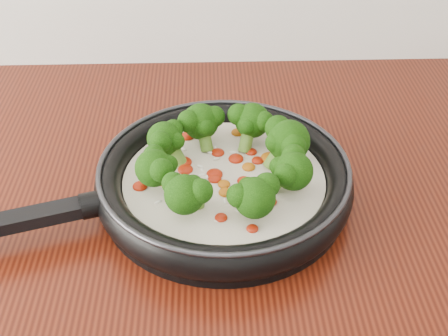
{
  "coord_description": "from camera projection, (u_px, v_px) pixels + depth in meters",
  "views": [
    {
      "loc": [
        -0.13,
        0.49,
        1.4
      ],
      "look_at": [
        -0.11,
        1.09,
        0.95
      ],
      "focal_mm": 47.14,
      "sensor_mm": 36.0,
      "label": 1
    }
  ],
  "objects": [
    {
      "name": "skillet",
      "position": [
        223.0,
        177.0,
        0.76
      ],
      "size": [
        0.55,
        0.42,
        0.1
      ],
      "color": "black",
      "rests_on": "counter"
    }
  ]
}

